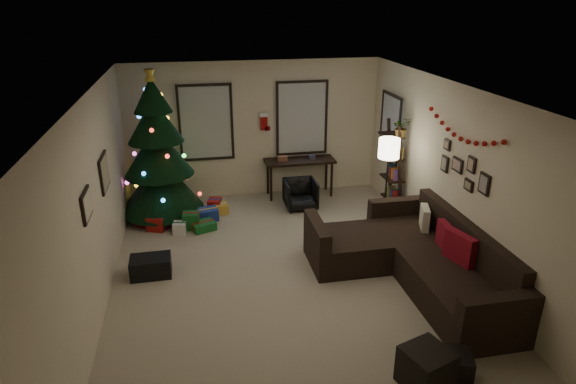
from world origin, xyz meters
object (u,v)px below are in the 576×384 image
(christmas_tree, at_px, (158,157))
(desk_chair, at_px, (300,194))
(sofa, at_px, (416,260))
(desk, at_px, (300,164))
(bookshelf, at_px, (393,172))

(christmas_tree, bearing_deg, desk_chair, -2.96)
(sofa, distance_m, desk_chair, 3.03)
(sofa, distance_m, desk, 3.63)
(desk_chair, bearing_deg, desk, 79.42)
(desk, bearing_deg, christmas_tree, -169.22)
(desk, height_order, bookshelf, bookshelf)
(christmas_tree, xyz_separation_m, desk_chair, (2.59, -0.13, -0.87))
(sofa, height_order, bookshelf, bookshelf)
(christmas_tree, height_order, bookshelf, christmas_tree)
(bookshelf, bearing_deg, desk_chair, 156.22)
(sofa, xyz_separation_m, desk_chair, (-1.07, 2.84, -0.02))
(desk, bearing_deg, sofa, -74.85)
(christmas_tree, distance_m, sofa, 4.79)
(christmas_tree, bearing_deg, bookshelf, -11.22)
(desk, xyz_separation_m, bookshelf, (1.44, -1.34, 0.20))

